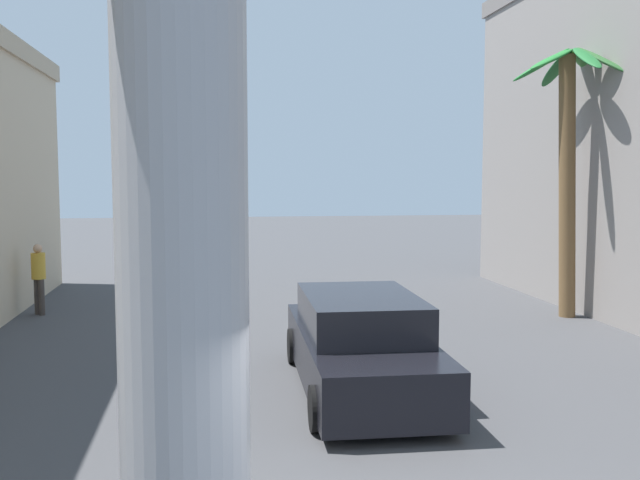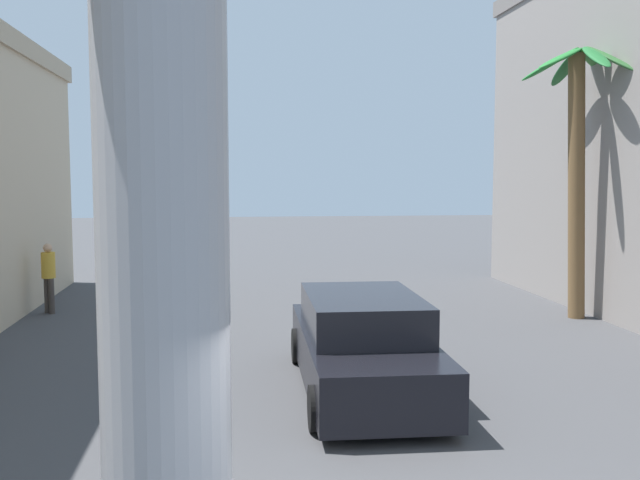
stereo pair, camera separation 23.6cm
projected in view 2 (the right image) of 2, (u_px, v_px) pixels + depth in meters
The scene contains 4 objects.
ground_plane at pixel (290, 339), 15.11m from camera, with size 90.70×90.70×0.00m, color #424244.
car_lead at pixel (362, 345), 11.46m from camera, with size 2.14×5.17×1.56m.
palm_tree_mid_right at pixel (579, 149), 16.96m from camera, with size 2.83×2.84×6.52m.
pedestrian_far_left at pixel (49, 273), 17.84m from camera, with size 0.48×0.48×1.77m.
Camera 2 is at (-1.26, -4.82, 3.46)m, focal length 40.00 mm.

